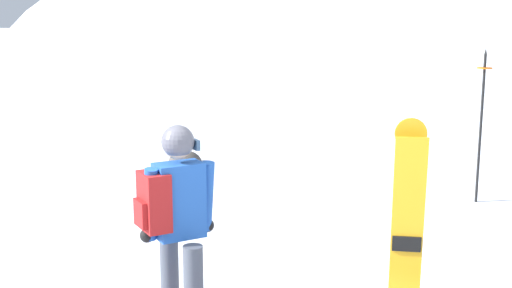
{
  "coord_description": "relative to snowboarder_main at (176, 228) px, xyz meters",
  "views": [
    {
      "loc": [
        1.12,
        -3.9,
        2.5
      ],
      "look_at": [
        -0.08,
        3.74,
        1.0
      ],
      "focal_mm": 45.79,
      "sensor_mm": 36.0,
      "label": 1
    }
  ],
  "objects": [
    {
      "name": "rock_dark",
      "position": [
        -1.58,
        5.02,
        -0.92
      ],
      "size": [
        0.46,
        0.39,
        0.32
      ],
      "color": "#383333",
      "rests_on": "ground"
    },
    {
      "name": "spare_snowboard",
      "position": [
        1.81,
        1.03,
        -0.08
      ],
      "size": [
        0.28,
        0.22,
        1.65
      ],
      "color": "orange",
      "rests_on": "ground"
    },
    {
      "name": "rock_mid",
      "position": [
        -1.63,
        6.26,
        -0.92
      ],
      "size": [
        0.59,
        0.5,
        0.41
      ],
      "color": "#4C4742",
      "rests_on": "ground"
    },
    {
      "name": "snowboarder_main",
      "position": [
        0.0,
        0.0,
        0.0
      ],
      "size": [
        1.24,
        1.51,
        1.71
      ],
      "color": "#D11E5B",
      "rests_on": "ground"
    },
    {
      "name": "ridge_peak_main",
      "position": [
        3.45,
        33.65,
        -0.92
      ],
      "size": [
        43.82,
        39.44,
        14.9
      ],
      "color": "white",
      "rests_on": "ground"
    },
    {
      "name": "piste_marker_near",
      "position": [
        3.0,
        4.44,
        0.28
      ],
      "size": [
        0.2,
        0.2,
        2.1
      ],
      "color": "black",
      "rests_on": "ground"
    }
  ]
}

